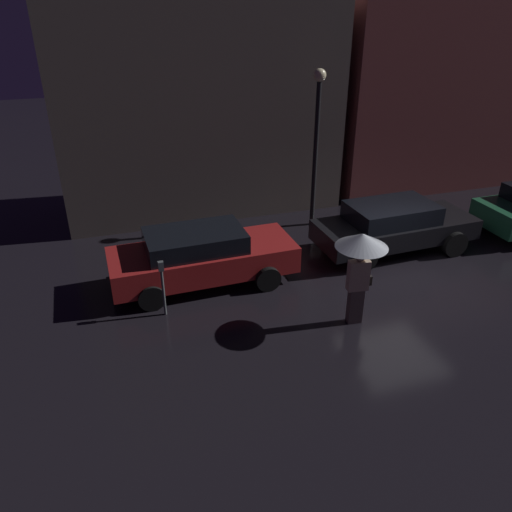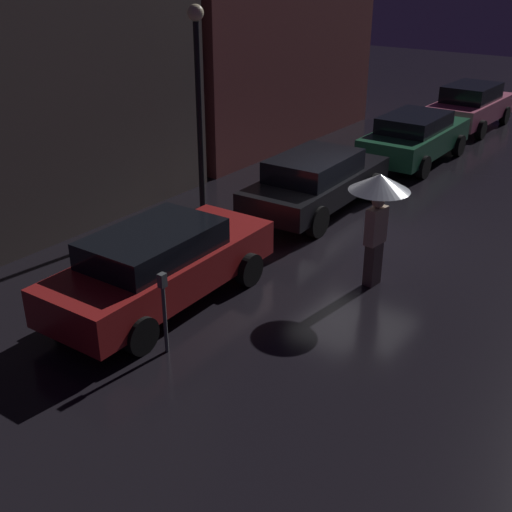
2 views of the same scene
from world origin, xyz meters
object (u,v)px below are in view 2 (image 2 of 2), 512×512
object	(u,v)px
pedestrian_with_umbrella	(379,198)
parking_meter	(164,305)
parked_car_pink	(471,106)
parked_car_red	(161,264)
parked_car_green	(415,137)
parked_car_black	(316,181)
street_lamp_near	(198,83)

from	to	relation	value
pedestrian_with_umbrella	parking_meter	xyz separation A→B (m)	(-3.97, 1.55, -0.88)
pedestrian_with_umbrella	parked_car_pink	bearing A→B (deg)	18.63
pedestrian_with_umbrella	parking_meter	world-z (taller)	pedestrian_with_umbrella
parked_car_red	parked_car_green	xyz separation A→B (m)	(10.75, -0.09, 0.01)
parked_car_pink	parking_meter	world-z (taller)	parked_car_pink
parked_car_red	parked_car_green	bearing A→B (deg)	-1.85
parked_car_pink	pedestrian_with_umbrella	xyz separation A→B (m)	(-13.00, -2.68, 0.91)
parked_car_black	parked_car_green	world-z (taller)	parked_car_green
parked_car_red	parked_car_green	world-z (taller)	parked_car_green
parked_car_red	parked_car_pink	world-z (taller)	parked_car_pink
parking_meter	street_lamp_near	size ratio (longest dim) A/B	0.29
parked_car_green	parked_car_pink	bearing A→B (deg)	0.44
parked_car_green	parking_meter	world-z (taller)	parked_car_green
street_lamp_near	parked_car_green	bearing A→B (deg)	-21.45
street_lamp_near	pedestrian_with_umbrella	bearing A→B (deg)	-103.30
parking_meter	pedestrian_with_umbrella	bearing A→B (deg)	-21.36
pedestrian_with_umbrella	parking_meter	distance (m)	4.35
parking_meter	parked_car_green	bearing A→B (deg)	5.05
parked_car_green	street_lamp_near	size ratio (longest dim) A/B	0.96
parked_car_black	street_lamp_near	distance (m)	3.57
parked_car_red	parked_car_black	distance (m)	5.52
parked_car_green	pedestrian_with_umbrella	distance (m)	8.37
street_lamp_near	parked_car_pink	bearing A→B (deg)	-12.18
parked_car_black	parked_car_green	bearing A→B (deg)	-4.67
parked_car_pink	street_lamp_near	size ratio (longest dim) A/B	0.92
parked_car_green	street_lamp_near	distance (m)	7.51
parked_car_red	parked_car_pink	size ratio (longest dim) A/B	1.06
parked_car_green	street_lamp_near	bearing A→B (deg)	158.08
parked_car_red	street_lamp_near	world-z (taller)	street_lamp_near
parking_meter	street_lamp_near	bearing A→B (deg)	35.20
parked_car_red	parked_car_green	distance (m)	10.75
parked_car_black	pedestrian_with_umbrella	size ratio (longest dim) A/B	2.12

